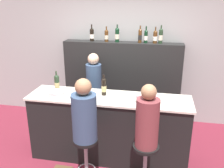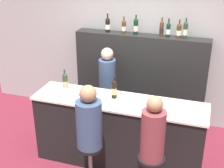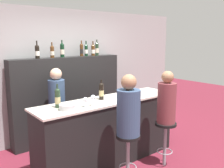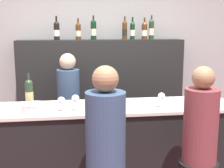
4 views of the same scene
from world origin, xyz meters
TOP-DOWN VIEW (x-y plane):
  - ground_plane at (0.00, 0.00)m, footprint 16.00×16.00m
  - wall_back at (0.00, 1.83)m, footprint 6.40×0.05m
  - bar_counter at (0.00, 0.29)m, footprint 2.47×0.62m
  - back_bar_cabinet at (0.00, 1.61)m, footprint 2.31×0.28m
  - wine_bottle_counter_0 at (-0.85, 0.36)m, footprint 0.08×0.08m
  - wine_bottle_counter_1 at (-0.09, 0.36)m, footprint 0.08×0.08m
  - wine_bottle_backbar_0 at (-0.60, 1.61)m, footprint 0.08×0.08m
  - wine_bottle_backbar_1 at (-0.31, 1.61)m, footprint 0.08×0.08m
  - wine_bottle_backbar_2 at (-0.10, 1.61)m, footprint 0.08×0.08m
  - wine_bottle_backbar_3 at (0.33, 1.61)m, footprint 0.07×0.07m
  - wine_bottle_backbar_4 at (0.44, 1.61)m, footprint 0.07×0.07m
  - wine_bottle_backbar_5 at (0.61, 1.61)m, footprint 0.08×0.08m
  - wine_bottle_backbar_6 at (0.71, 1.61)m, footprint 0.08×0.08m
  - wine_glass_0 at (-0.53, 0.14)m, footprint 0.07×0.07m
  - wine_glass_1 at (-0.40, 0.14)m, footprint 0.08×0.08m
  - wine_glass_2 at (0.43, 0.14)m, footprint 0.07×0.07m
  - metal_bowl at (-0.78, 0.19)m, footprint 0.24×0.24m
  - bar_stool_left at (-0.18, -0.38)m, footprint 0.33×0.33m
  - guest_seated_left at (-0.18, -0.38)m, footprint 0.32×0.32m
  - bar_stool_right at (0.62, -0.38)m, footprint 0.33×0.33m
  - guest_seated_right at (0.62, -0.38)m, footprint 0.29×0.29m
  - bartender at (-0.47, 1.17)m, footprint 0.29×0.29m

SIDE VIEW (x-z plane):
  - ground_plane at x=0.00m, z-range 0.00..0.00m
  - bar_counter at x=0.00m, z-range 0.00..1.06m
  - bar_stool_left at x=-0.18m, z-range 0.19..0.90m
  - bar_stool_right at x=0.62m, z-range 0.19..0.90m
  - bartender at x=-0.47m, z-range -0.05..1.47m
  - back_bar_cabinet at x=0.00m, z-range 0.00..1.66m
  - guest_seated_right at x=0.62m, z-range 0.67..1.49m
  - guest_seated_left at x=-0.18m, z-range 0.66..1.50m
  - metal_bowl at x=-0.78m, z-range 1.06..1.13m
  - wine_glass_0 at x=-0.53m, z-range 1.09..1.23m
  - wine_glass_2 at x=0.43m, z-range 1.09..1.25m
  - wine_glass_1 at x=-0.40m, z-range 1.09..1.25m
  - wine_bottle_counter_1 at x=-0.09m, z-range 1.03..1.35m
  - wine_bottle_counter_0 at x=-0.85m, z-range 1.03..1.37m
  - wall_back at x=0.00m, z-range 0.00..2.60m
  - wine_bottle_backbar_1 at x=-0.31m, z-range 1.63..1.92m
  - wine_bottle_backbar_5 at x=0.61m, z-range 1.63..1.93m
  - wine_bottle_backbar_4 at x=0.44m, z-range 1.63..1.93m
  - wine_bottle_backbar_0 at x=-0.60m, z-range 1.62..1.94m
  - wine_bottle_backbar_3 at x=0.33m, z-range 1.63..1.95m
  - wine_bottle_backbar_2 at x=-0.10m, z-range 1.63..1.96m
  - wine_bottle_backbar_6 at x=0.71m, z-range 1.63..1.96m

